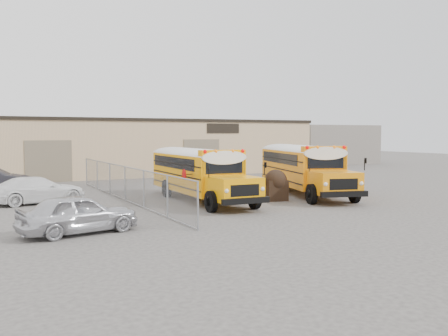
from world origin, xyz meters
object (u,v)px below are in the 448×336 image
school_bus_right (272,160)px  car_white (38,190)px  school_bus_left (163,164)px  tarp_bundle (276,185)px  car_silver (78,214)px

school_bus_right → car_white: 15.95m
school_bus_left → tarp_bundle: school_bus_left is taller
car_silver → car_white: 8.62m
school_bus_left → tarp_bundle: 8.34m
school_bus_left → school_bus_right: school_bus_right is taller
school_bus_left → school_bus_right: bearing=-1.8°
school_bus_left → tarp_bundle: size_ratio=5.86×
tarp_bundle → car_silver: (-10.87, -3.99, -0.13)m
school_bus_right → car_silver: (-15.47, -11.35, -0.96)m
school_bus_left → car_silver: size_ratio=2.31×
school_bus_right → car_white: school_bus_right is taller
car_white → school_bus_left: bearing=-77.5°
tarp_bundle → school_bus_right: bearing=58.0°
school_bus_right → tarp_bundle: bearing=-122.0°
tarp_bundle → car_white: tarp_bundle is taller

